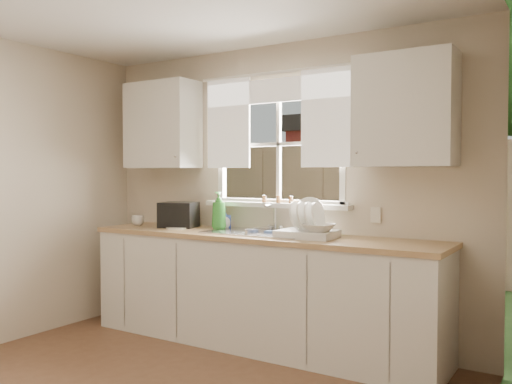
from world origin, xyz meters
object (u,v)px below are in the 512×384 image
Objects in this scene: soap_bottle_a at (219,211)px; cup at (138,221)px; dish_rack at (307,228)px; black_appliance at (179,215)px.

soap_bottle_a is 0.87m from cup.
dish_rack is 1.45× the size of black_appliance.
soap_bottle_a is at bearing -14.40° from black_appliance.
soap_bottle_a reaches higher than black_appliance.
black_appliance is at bearing 176.41° from dish_rack.
dish_rack reaches higher than cup.
dish_rack is 1.77m from cup.
soap_bottle_a is at bearing -15.23° from cup.
black_appliance is at bearing -11.05° from cup.
black_appliance is at bearing 175.54° from soap_bottle_a.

